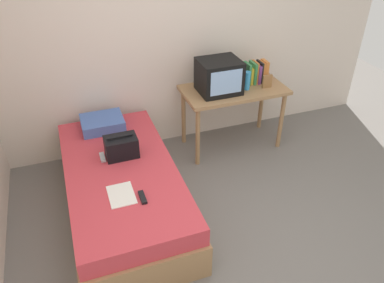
% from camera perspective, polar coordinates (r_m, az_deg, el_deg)
% --- Properties ---
extents(ground_plane, '(8.00, 8.00, 0.00)m').
position_cam_1_polar(ground_plane, '(3.45, 8.02, -16.10)').
color(ground_plane, slate).
extents(wall_back, '(5.20, 0.10, 2.60)m').
position_cam_1_polar(wall_back, '(4.29, -3.01, 15.78)').
color(wall_back, beige).
rests_on(wall_back, ground).
extents(bed, '(1.00, 2.00, 0.50)m').
position_cam_1_polar(bed, '(3.67, -10.28, -7.09)').
color(bed, '#9E754C').
rests_on(bed, ground).
extents(desk, '(1.16, 0.60, 0.75)m').
position_cam_1_polar(desk, '(4.37, 6.22, 6.79)').
color(desk, '#9E754C').
rests_on(desk, ground).
extents(tv, '(0.44, 0.39, 0.36)m').
position_cam_1_polar(tv, '(4.17, 4.07, 9.71)').
color(tv, black).
rests_on(tv, desk).
extents(water_bottle, '(0.07, 0.07, 0.20)m').
position_cam_1_polar(water_bottle, '(4.29, 8.20, 9.01)').
color(water_bottle, '#3399DB').
rests_on(water_bottle, desk).
extents(book_row, '(0.25, 0.17, 0.25)m').
position_cam_1_polar(book_row, '(4.47, 9.52, 10.15)').
color(book_row, '#337F47').
rests_on(book_row, desk).
extents(picture_frame, '(0.11, 0.02, 0.15)m').
position_cam_1_polar(picture_frame, '(4.37, 11.19, 8.82)').
color(picture_frame, olive).
rests_on(picture_frame, desk).
extents(pillow, '(0.43, 0.36, 0.11)m').
position_cam_1_polar(pillow, '(4.11, -13.25, 2.72)').
color(pillow, '#4766AD').
rests_on(pillow, bed).
extents(handbag, '(0.30, 0.20, 0.23)m').
position_cam_1_polar(handbag, '(3.61, -10.53, -0.78)').
color(handbag, black).
rests_on(handbag, bed).
extents(magazine, '(0.21, 0.29, 0.01)m').
position_cam_1_polar(magazine, '(3.22, -10.52, -7.84)').
color(magazine, white).
rests_on(magazine, bed).
extents(remote_dark, '(0.04, 0.16, 0.02)m').
position_cam_1_polar(remote_dark, '(3.16, -7.41, -8.27)').
color(remote_dark, black).
rests_on(remote_dark, bed).
extents(remote_silver, '(0.04, 0.14, 0.02)m').
position_cam_1_polar(remote_silver, '(3.67, -13.25, -2.30)').
color(remote_silver, '#B7B7BC').
rests_on(remote_silver, bed).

